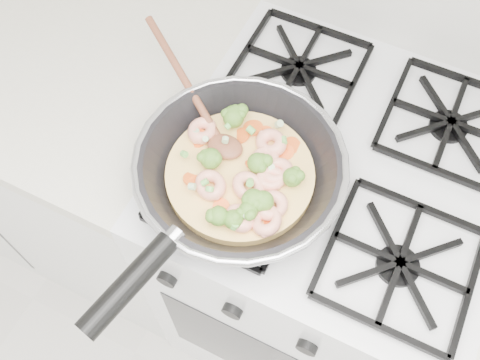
% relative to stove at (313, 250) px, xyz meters
% --- Properties ---
extents(stove, '(0.60, 0.60, 0.92)m').
position_rel_stove_xyz_m(stove, '(0.00, 0.00, 0.00)').
color(stove, white).
rests_on(stove, ground).
extents(counter_left, '(1.00, 0.60, 0.90)m').
position_rel_stove_xyz_m(counter_left, '(-0.80, 0.00, -0.01)').
color(counter_left, silver).
rests_on(counter_left, ground).
extents(skillet, '(0.45, 0.52, 0.11)m').
position_rel_stove_xyz_m(skillet, '(-0.14, -0.14, 0.50)').
color(skillet, black).
rests_on(skillet, stove).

